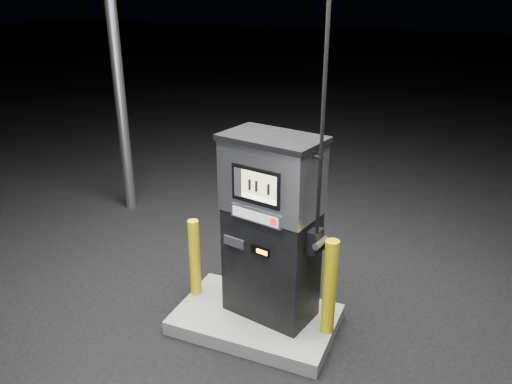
% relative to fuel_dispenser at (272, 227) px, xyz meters
% --- Properties ---
extents(ground, '(80.00, 80.00, 0.00)m').
position_rel_fuel_dispenser_xyz_m(ground, '(-0.12, -0.10, -1.10)').
color(ground, black).
rests_on(ground, ground).
extents(pump_island, '(1.60, 1.00, 0.15)m').
position_rel_fuel_dispenser_xyz_m(pump_island, '(-0.12, -0.10, -1.03)').
color(pump_island, slate).
rests_on(pump_island, ground).
extents(fuel_dispenser, '(1.07, 0.73, 3.86)m').
position_rel_fuel_dispenser_xyz_m(fuel_dispenser, '(0.00, 0.00, 0.00)').
color(fuel_dispenser, black).
rests_on(fuel_dispenser, pump_island).
extents(bollard_left, '(0.13, 0.13, 0.87)m').
position_rel_fuel_dispenser_xyz_m(bollard_left, '(-0.86, -0.01, -0.52)').
color(bollard_left, '#C4B70A').
rests_on(bollard_left, pump_island).
extents(bollard_right, '(0.16, 0.16, 0.98)m').
position_rel_fuel_dispenser_xyz_m(bollard_right, '(0.62, -0.08, -0.47)').
color(bollard_right, '#C4B70A').
rests_on(bollard_right, pump_island).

